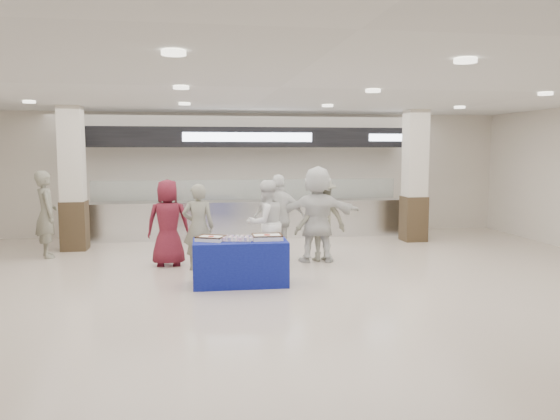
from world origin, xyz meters
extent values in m
plane|color=beige|center=(0.00, 0.00, 0.00)|extent=(14.00, 14.00, 0.00)
cube|color=silver|center=(0.00, 5.40, 0.45)|extent=(8.00, 0.80, 0.90)
cube|color=silver|center=(0.00, 5.40, 0.92)|extent=(8.00, 0.85, 0.04)
cube|color=white|center=(0.00, 5.10, 1.25)|extent=(7.60, 0.02, 0.50)
cube|color=black|center=(0.00, 5.40, 2.55)|extent=(8.40, 0.70, 0.50)
cube|color=white|center=(0.00, 5.04, 2.55)|extent=(3.20, 0.03, 0.22)
cube|color=white|center=(3.80, 5.04, 2.55)|extent=(1.40, 0.03, 0.18)
cube|color=#362818|center=(-4.00, 4.20, 0.55)|extent=(0.55, 0.55, 1.10)
cube|color=silver|center=(-4.00, 4.20, 2.15)|extent=(0.50, 0.50, 2.10)
cube|color=#362818|center=(4.00, 4.20, 0.55)|extent=(0.55, 0.55, 1.10)
cube|color=silver|center=(4.00, 4.20, 2.15)|extent=(0.50, 0.50, 2.10)
cube|color=navy|center=(-0.59, 0.46, 0.38)|extent=(1.56, 0.81, 0.75)
cube|color=white|center=(-1.07, 0.48, 0.78)|extent=(0.54, 0.49, 0.07)
cube|color=#422712|center=(-1.07, 0.48, 0.83)|extent=(0.54, 0.49, 0.02)
cylinder|color=red|center=(-1.07, 0.48, 0.82)|extent=(0.13, 0.13, 0.01)
cube|color=white|center=(-0.14, 0.44, 0.79)|extent=(0.49, 0.39, 0.08)
cube|color=#422712|center=(-0.14, 0.44, 0.84)|extent=(0.49, 0.39, 0.02)
cylinder|color=red|center=(-0.14, 0.44, 0.83)|extent=(0.11, 0.11, 0.01)
cube|color=#B4B4B9|center=(-0.62, 0.42, 0.76)|extent=(0.51, 0.43, 0.02)
imported|color=maroon|center=(-1.84, 2.17, 0.84)|extent=(0.84, 0.57, 1.68)
imported|color=slate|center=(-1.27, 1.71, 0.81)|extent=(0.61, 0.41, 1.62)
imported|color=white|center=(0.02, 1.87, 0.83)|extent=(1.00, 0.91, 1.66)
imported|color=white|center=(0.34, 2.21, 0.88)|extent=(1.07, 0.56, 1.75)
imported|color=slate|center=(1.19, 2.21, 0.86)|extent=(1.22, 0.86, 1.73)
imported|color=white|center=(1.08, 2.10, 0.96)|extent=(1.82, 0.70, 1.92)
imported|color=slate|center=(-4.39, 3.41, 0.91)|extent=(0.65, 0.78, 1.81)
camera|label=1|loc=(-1.32, -8.47, 2.25)|focal=35.00mm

